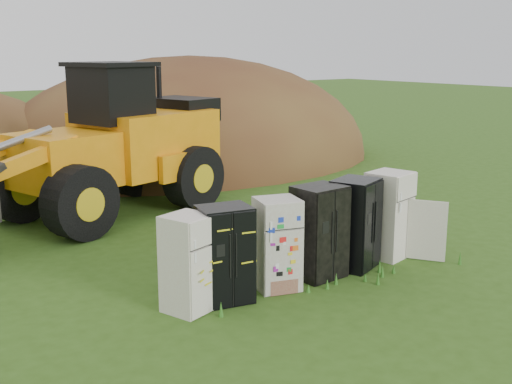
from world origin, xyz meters
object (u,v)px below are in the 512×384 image
(fridge_dark_mid, at_px, (319,232))
(fridge_black_right, at_px, (355,224))
(fridge_sticker, at_px, (277,244))
(fridge_leftmost, at_px, (188,263))
(fridge_black_side, at_px, (225,254))
(wheel_loader, at_px, (82,143))
(fridge_open_door, at_px, (388,215))

(fridge_dark_mid, bearing_deg, fridge_black_right, -3.43)
(fridge_sticker, bearing_deg, fridge_dark_mid, 17.92)
(fridge_leftmost, bearing_deg, fridge_black_side, -19.22)
(fridge_dark_mid, distance_m, wheel_loader, 6.92)
(fridge_open_door, bearing_deg, fridge_black_right, 171.04)
(fridge_black_side, height_order, wheel_loader, wheel_loader)
(fridge_sticker, relative_size, wheel_loader, 0.21)
(fridge_dark_mid, bearing_deg, fridge_open_door, -1.24)
(fridge_open_door, height_order, wheel_loader, wheel_loader)
(fridge_black_right, distance_m, fridge_open_door, 1.04)
(fridge_open_door, distance_m, wheel_loader, 7.66)
(fridge_sticker, bearing_deg, fridge_open_door, 18.57)
(fridge_sticker, distance_m, wheel_loader, 6.73)
(fridge_sticker, height_order, fridge_black_right, fridge_black_right)
(fridge_black_side, height_order, fridge_open_door, fridge_open_door)
(fridge_leftmost, xyz_separation_m, fridge_black_side, (0.70, -0.02, 0.02))
(fridge_leftmost, bearing_deg, wheel_loader, 65.01)
(fridge_black_side, distance_m, fridge_sticker, 1.08)
(fridge_leftmost, relative_size, fridge_black_side, 0.97)
(fridge_leftmost, height_order, fridge_black_side, fridge_black_side)
(fridge_sticker, xyz_separation_m, fridge_dark_mid, (1.00, 0.01, 0.05))
(fridge_black_side, distance_m, fridge_dark_mid, 2.09)
(fridge_black_side, xyz_separation_m, fridge_black_right, (3.01, -0.05, 0.05))
(fridge_black_side, distance_m, fridge_open_door, 4.05)
(fridge_sticker, distance_m, fridge_black_right, 1.93)
(fridge_black_side, height_order, fridge_black_right, fridge_black_right)
(fridge_leftmost, relative_size, wheel_loader, 0.20)
(fridge_leftmost, height_order, fridge_black_right, fridge_black_right)
(fridge_black_side, relative_size, wheel_loader, 0.21)
(fridge_sticker, xyz_separation_m, wheel_loader, (-0.96, 6.57, 1.12))
(fridge_leftmost, distance_m, fridge_sticker, 1.79)
(fridge_black_side, distance_m, wheel_loader, 6.61)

